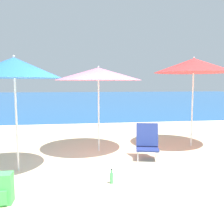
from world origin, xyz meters
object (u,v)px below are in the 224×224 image
object	(u,v)px
beach_umbrella_pink	(98,74)
beach_umbrella_red	(194,66)
beach_chair_navy	(147,141)
water_bottle	(112,178)
beach_umbrella_blue	(14,68)
backpack_green	(1,189)

from	to	relation	value
beach_umbrella_pink	beach_umbrella_red	bearing A→B (deg)	3.24
beach_umbrella_pink	beach_chair_navy	world-z (taller)	beach_umbrella_pink
beach_chair_navy	water_bottle	world-z (taller)	beach_chair_navy
beach_umbrella_pink	water_bottle	world-z (taller)	beach_umbrella_pink
beach_umbrella_red	beach_umbrella_blue	xyz separation A→B (m)	(-4.12, -1.31, -0.18)
beach_umbrella_pink	beach_chair_navy	distance (m)	1.95
beach_umbrella_red	beach_chair_navy	size ratio (longest dim) A/B	3.05
beach_umbrella_red	beach_chair_navy	bearing A→B (deg)	-148.51
backpack_green	beach_umbrella_red	bearing A→B (deg)	33.09
beach_umbrella_pink	beach_chair_navy	xyz separation A→B (m)	(1.00, -0.76, -1.49)
beach_umbrella_pink	water_bottle	distance (m)	2.70
beach_umbrella_red	beach_umbrella_pink	distance (m)	2.49
beach_umbrella_blue	beach_umbrella_pink	size ratio (longest dim) A/B	1.04
beach_chair_navy	backpack_green	world-z (taller)	beach_chair_navy
beach_umbrella_red	beach_chair_navy	distance (m)	2.44
backpack_green	beach_chair_navy	bearing A→B (deg)	33.97
beach_umbrella_pink	beach_chair_navy	bearing A→B (deg)	-37.39
beach_umbrella_blue	beach_umbrella_pink	world-z (taller)	beach_umbrella_blue
beach_chair_navy	backpack_green	distance (m)	3.13
beach_umbrella_blue	water_bottle	size ratio (longest dim) A/B	8.65
beach_umbrella_blue	water_bottle	bearing A→B (deg)	-27.39
beach_chair_navy	beach_umbrella_red	bearing A→B (deg)	45.12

